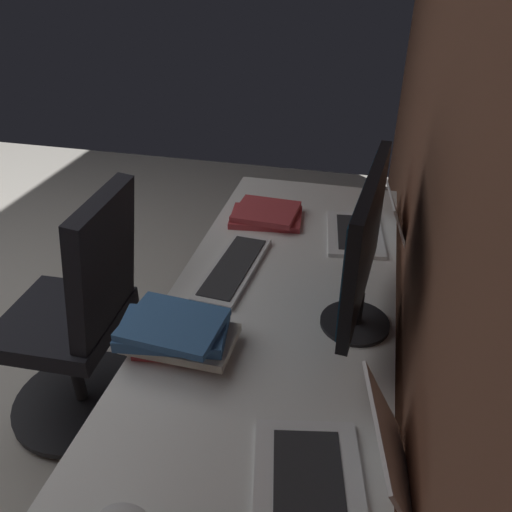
# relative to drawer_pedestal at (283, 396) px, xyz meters

# --- Properties ---
(wall_back) EXTENTS (5.01, 0.10, 2.60)m
(wall_back) POSITION_rel_drawer_pedestal_xyz_m (-0.05, 0.39, 0.95)
(wall_back) COLOR brown
(wall_back) RESTS_ON ground
(desk) EXTENTS (2.01, 0.70, 0.73)m
(desk) POSITION_rel_drawer_pedestal_xyz_m (0.08, -0.03, 0.32)
(desk) COLOR white
(desk) RESTS_ON ground
(drawer_pedestal) EXTENTS (0.40, 0.51, 0.69)m
(drawer_pedestal) POSITION_rel_drawer_pedestal_xyz_m (0.00, 0.00, 0.00)
(drawer_pedestal) COLOR white
(drawer_pedestal) RESTS_ON ground
(monitor_primary) EXTENTS (0.52, 0.20, 0.46)m
(monitor_primary) POSITION_rel_drawer_pedestal_xyz_m (0.03, 0.20, 0.65)
(monitor_primary) COLOR black
(monitor_primary) RESTS_ON desk
(laptop_leftmost) EXTENTS (0.36, 0.32, 0.19)m
(laptop_leftmost) POSITION_rel_drawer_pedestal_xyz_m (-0.50, 0.22, 0.43)
(laptop_leftmost) COLOR white
(laptop_leftmost) RESTS_ON desk
(laptop_left) EXTENTS (0.36, 0.37, 0.21)m
(laptop_left) POSITION_rel_drawer_pedestal_xyz_m (0.56, 0.21, 0.43)
(laptop_left) COLOR white
(laptop_left) RESTS_ON desk
(keyboard_main) EXTENTS (0.43, 0.17, 0.02)m
(keyboard_main) POSITION_rel_drawer_pedestal_xyz_m (-0.16, -0.21, 0.39)
(keyboard_main) COLOR silver
(keyboard_main) RESTS_ON desk
(book_stack_near) EXTENTS (0.23, 0.30, 0.05)m
(book_stack_near) POSITION_rel_drawer_pedestal_xyz_m (-0.54, -0.18, 0.40)
(book_stack_near) COLOR #B2383D
(book_stack_near) RESTS_ON desk
(book_stack_far) EXTENTS (0.22, 0.32, 0.10)m
(book_stack_far) POSITION_rel_drawer_pedestal_xyz_m (0.24, -0.26, 0.43)
(book_stack_far) COLOR #B2383D
(book_stack_far) RESTS_ON desk
(office_chair) EXTENTS (0.56, 0.56, 0.97)m
(office_chair) POSITION_rel_drawer_pedestal_xyz_m (-0.07, -0.78, 0.11)
(office_chair) COLOR black
(office_chair) RESTS_ON ground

